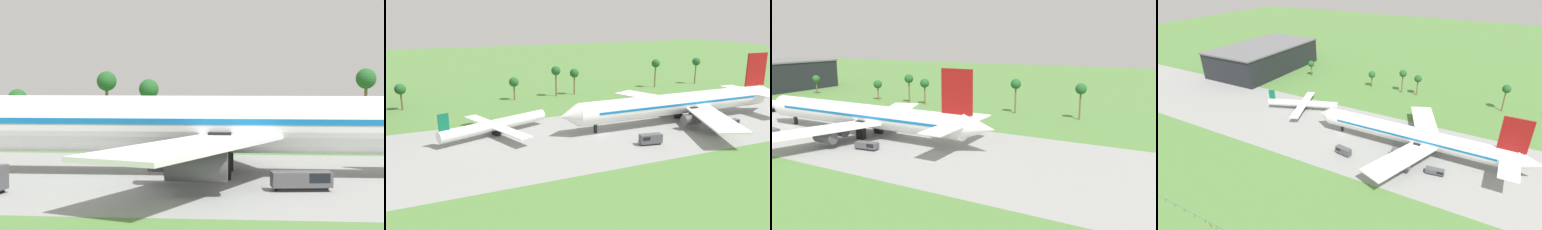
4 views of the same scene
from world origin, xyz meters
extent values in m
plane|color=#517F3D|center=(0.00, 0.00, 0.00)|extent=(600.00, 600.00, 0.00)
cube|color=gray|center=(0.00, 0.00, 0.01)|extent=(320.00, 44.00, 0.02)
cylinder|color=white|center=(26.16, 1.92, 5.58)|extent=(64.44, 6.22, 6.22)
cone|color=white|center=(-8.55, 1.92, 5.58)|extent=(4.98, 6.10, 6.10)
cone|color=white|center=(62.27, 1.92, 6.05)|extent=(7.78, 5.91, 5.91)
cube|color=#146BB7|center=(26.16, 1.92, 6.05)|extent=(54.78, 6.35, 0.62)
cube|color=maroon|center=(56.52, 1.92, 13.98)|extent=(8.09, 0.50, 10.58)
cube|color=white|center=(56.83, 1.92, 6.51)|extent=(5.60, 24.88, 0.30)
cube|color=white|center=(27.35, -11.57, 4.49)|extent=(17.61, 28.05, 0.44)
cube|color=white|center=(27.35, 15.41, 4.49)|extent=(17.61, 28.05, 0.44)
cylinder|color=#4C4C51|center=(25.31, -5.55, 2.69)|extent=(5.60, 2.80, 2.80)
cylinder|color=#4C4C51|center=(27.82, -11.77, 2.69)|extent=(5.60, 2.80, 2.80)
cylinder|color=#4C4C51|center=(25.31, 9.38, 2.69)|extent=(5.60, 2.80, 2.80)
cylinder|color=#4C4C51|center=(27.82, 15.60, 2.69)|extent=(5.60, 2.80, 2.80)
cube|color=black|center=(-0.90, 1.92, 2.48)|extent=(0.70, 0.90, 4.96)
cube|color=black|center=(29.38, -1.50, 2.48)|extent=(2.40, 1.20, 4.96)
cube|color=black|center=(29.38, 5.34, 2.48)|extent=(2.40, 1.20, 4.96)
cylinder|color=white|center=(-25.94, 10.83, 2.82)|extent=(30.23, 13.44, 2.96)
cube|color=#0F6647|center=(-39.09, 6.03, 6.37)|extent=(2.59, 1.14, 4.15)
cube|color=white|center=(-25.94, 10.83, 2.52)|extent=(12.93, 27.52, 0.24)
cube|color=black|center=(-25.94, 10.83, 1.41)|extent=(2.04, 2.92, 2.82)
cube|color=black|center=(37.43, -8.01, 0.20)|extent=(4.99, 2.43, 0.40)
cube|color=#4C4C51|center=(37.43, -8.01, 1.11)|extent=(5.86, 2.74, 1.43)
cube|color=black|center=(38.97, -7.80, 1.33)|extent=(2.23, 2.29, 0.90)
cube|color=black|center=(7.39, -11.93, 0.20)|extent=(4.97, 2.53, 0.40)
cube|color=#4C4C51|center=(7.39, -11.93, 1.53)|extent=(5.83, 2.86, 2.26)
cube|color=black|center=(5.88, -11.69, 1.87)|extent=(2.25, 2.32, 0.90)
cylinder|color=brown|center=(13.80, 50.76, 4.00)|extent=(0.56, 0.56, 8.00)
sphere|color=#235B28|center=(13.80, 50.76, 8.60)|extent=(3.60, 3.60, 3.60)
cylinder|color=brown|center=(-10.66, 50.76, 3.08)|extent=(0.56, 0.56, 6.17)
sphere|color=#235B28|center=(-10.66, 50.76, 6.77)|extent=(3.60, 3.60, 3.60)
cylinder|color=brown|center=(-49.09, 50.76, 3.26)|extent=(0.56, 0.56, 6.51)
sphere|color=#235B28|center=(-49.09, 50.76, 7.11)|extent=(3.60, 3.60, 3.60)
cylinder|color=brown|center=(74.67, 50.76, 4.78)|extent=(0.56, 0.56, 9.55)
sphere|color=#235B28|center=(74.67, 50.76, 10.15)|extent=(3.60, 3.60, 3.60)
cylinder|color=brown|center=(6.06, 50.76, 4.71)|extent=(0.56, 0.56, 9.42)
sphere|color=#235B28|center=(6.06, 50.76, 10.02)|extent=(3.60, 3.60, 3.60)
cylinder|color=brown|center=(52.39, 50.76, 4.95)|extent=(0.56, 0.56, 9.89)
sphere|color=#235B28|center=(52.39, 50.76, 10.49)|extent=(3.60, 3.60, 3.60)
camera|label=1|loc=(33.14, -73.63, 10.69)|focal=65.00mm
camera|label=2|loc=(-44.11, -84.60, 31.02)|focal=35.00mm
camera|label=3|loc=(98.83, -72.17, 25.86)|focal=35.00mm
camera|label=4|loc=(49.61, -86.02, 57.53)|focal=28.00mm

